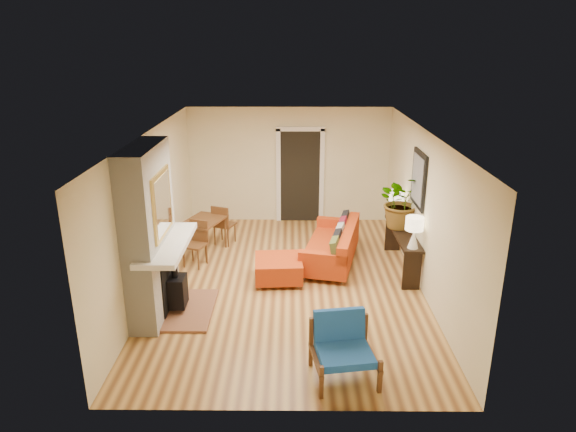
# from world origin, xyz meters

# --- Properties ---
(room_shell) EXTENTS (6.50, 6.50, 6.50)m
(room_shell) POSITION_xyz_m (0.60, 2.63, 1.24)
(room_shell) COLOR tan
(room_shell) RESTS_ON ground
(fireplace) EXTENTS (1.09, 1.68, 2.60)m
(fireplace) POSITION_xyz_m (-2.00, -1.00, 1.24)
(fireplace) COLOR white
(fireplace) RESTS_ON ground
(sofa) EXTENTS (1.26, 2.11, 0.78)m
(sofa) POSITION_xyz_m (0.87, 0.84, 0.34)
(sofa) COLOR silver
(sofa) RESTS_ON ground
(ottoman) EXTENTS (0.85, 0.85, 0.41)m
(ottoman) POSITION_xyz_m (-0.17, 0.08, 0.24)
(ottoman) COLOR silver
(ottoman) RESTS_ON ground
(blue_chair) EXTENTS (0.87, 0.85, 0.80)m
(blue_chair) POSITION_xyz_m (0.70, -2.54, 0.43)
(blue_chair) COLOR brown
(blue_chair) RESTS_ON ground
(dining_table) EXTENTS (1.03, 1.59, 0.84)m
(dining_table) POSITION_xyz_m (-1.58, 1.26, 0.55)
(dining_table) COLOR brown
(dining_table) RESTS_ON ground
(console_table) EXTENTS (0.34, 1.85, 0.72)m
(console_table) POSITION_xyz_m (2.07, 0.60, 0.58)
(console_table) COLOR black
(console_table) RESTS_ON ground
(lamp_near) EXTENTS (0.30, 0.30, 0.54)m
(lamp_near) POSITION_xyz_m (2.07, -0.17, 1.06)
(lamp_near) COLOR white
(lamp_near) RESTS_ON console_table
(lamp_far) EXTENTS (0.30, 0.30, 0.54)m
(lamp_far) POSITION_xyz_m (2.07, 1.33, 1.06)
(lamp_far) COLOR white
(lamp_far) RESTS_ON console_table
(houseplant) EXTENTS (1.08, 1.00, 1.01)m
(houseplant) POSITION_xyz_m (2.06, 0.82, 1.23)
(houseplant) COLOR #1E5919
(houseplant) RESTS_ON console_table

